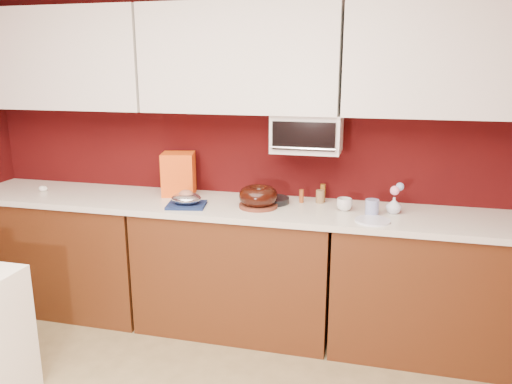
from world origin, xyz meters
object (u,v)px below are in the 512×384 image
Objects in this scene: bundt_cake at (258,196)px; flower_vase at (394,204)px; pandoro_box at (179,174)px; coffee_mug at (344,203)px; foil_ham_nest at (186,198)px; blue_jar at (372,207)px; toaster_oven at (307,133)px.

bundt_cake is 0.87m from flower_vase.
coffee_mug is (1.19, -0.12, -0.10)m from pandoro_box.
foil_ham_nest is 1.20m from blue_jar.
pandoro_box is 3.05× the size of blue_jar.
bundt_cake is at bearing 11.09° from foil_ham_nest.
coffee_mug is (0.27, -0.14, -0.43)m from toaster_oven.
bundt_cake is at bearing -144.19° from toaster_oven.
coffee_mug is at bearing -26.79° from toaster_oven.
toaster_oven is at bearing 21.49° from foil_ham_nest.
bundt_cake is at bearing -30.40° from pandoro_box.
toaster_oven is at bearing 156.03° from blue_jar.
flower_vase is (0.58, -0.12, -0.42)m from toaster_oven.
bundt_cake is at bearing -179.59° from blue_jar.
foil_ham_nest is at bearing -171.22° from coffee_mug.
pandoro_box reaches higher than blue_jar.
toaster_oven is at bearing 153.21° from coffee_mug.
flower_vase reaches higher than blue_jar.
bundt_cake is 1.26× the size of foil_ham_nest.
flower_vase is (1.50, -0.11, -0.09)m from pandoro_box.
bundt_cake is 0.56m from coffee_mug.
pandoro_box reaches higher than coffee_mug.
coffee_mug is 0.18m from blue_jar.
foil_ham_nest is at bearing -168.91° from bundt_cake.
bundt_cake is 0.67m from pandoro_box.
flower_vase reaches higher than foil_ham_nest.
flower_vase is at bearing 3.02° from coffee_mug.
toaster_oven is 0.52m from coffee_mug.
toaster_oven is 3.85× the size of flower_vase.
toaster_oven is 4.49× the size of blue_jar.
toaster_oven is 0.91m from foil_ham_nest.
coffee_mug is (0.55, 0.07, -0.03)m from bundt_cake.
flower_vase is (1.33, 0.17, 0.00)m from foil_ham_nest.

